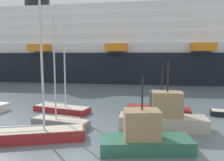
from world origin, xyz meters
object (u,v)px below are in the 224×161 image
Objects in this scene: fishing_boat_1 at (164,116)px; cruise_ship at (121,49)px; fishing_boat_3 at (159,108)px; sailboat_0 at (37,133)px; fishing_boat_0 at (144,137)px; sailboat_2 at (60,121)px; sailboat_1 at (62,108)px.

cruise_ship is at bearing 102.95° from fishing_boat_1.
sailboat_0 is at bearing -134.67° from fishing_boat_3.
fishing_boat_0 is (8.34, -0.76, 0.42)m from sailboat_0.
fishing_boat_3 is (10.06, 7.82, 0.39)m from sailboat_0.
fishing_boat_1 is 40.27m from cruise_ship.
fishing_boat_1 is 3.73m from fishing_boat_3.
fishing_boat_1 is 1.14× the size of fishing_boat_3.
sailboat_0 reaches higher than fishing_boat_0.
sailboat_2 is 1.53× the size of fishing_boat_0.
cruise_ship is at bearing -80.78° from sailboat_2.
cruise_ship is at bearing -91.81° from fishing_boat_0.
sailboat_2 is at bearing -38.57° from fishing_boat_0.
cruise_ship reaches higher than sailboat_2.
sailboat_2 is (0.52, 3.65, -0.11)m from sailboat_0.
fishing_boat_1 is (11.34, -4.57, 0.69)m from sailboat_1.
sailboat_2 reaches higher than fishing_boat_0.
fishing_boat_1 is 0.06× the size of cruise_ship.
sailboat_0 is 12.75m from fishing_boat_3.
sailboat_1 is at bearing -94.81° from cruise_ship.
sailboat_2 is 9.68m from fishing_boat_1.
sailboat_1 is 13.40m from fishing_boat_0.
fishing_boat_3 is at bearing 93.63° from fishing_boat_1.
sailboat_0 is at bearing 94.24° from sailboat_2.
fishing_boat_3 reaches higher than fishing_boat_0.
sailboat_2 is at bearing -148.90° from fishing_boat_3.
sailboat_1 is 0.08× the size of cruise_ship.
fishing_boat_1 is at bearing -7.67° from sailboat_1.
sailboat_1 is 11.29m from fishing_boat_3.
sailboat_0 reaches higher than sailboat_2.
sailboat_1 is 1.29× the size of fishing_boat_1.
sailboat_0 is 8.74m from sailboat_1.
sailboat_2 is (1.70, -5.02, 0.03)m from sailboat_1.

